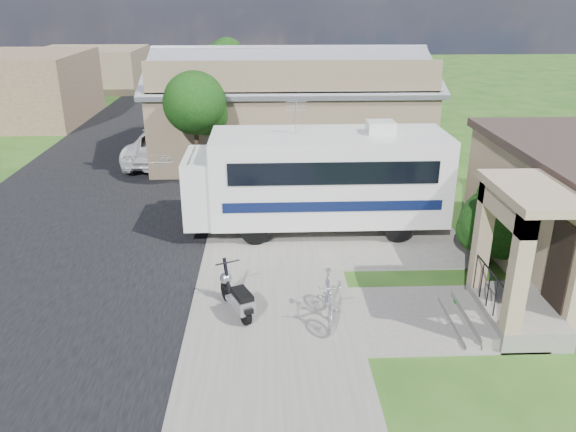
{
  "coord_description": "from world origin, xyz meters",
  "views": [
    {
      "loc": [
        -1.06,
        -12.41,
        7.25
      ],
      "look_at": [
        -0.5,
        2.5,
        1.3
      ],
      "focal_mm": 35.0,
      "sensor_mm": 36.0,
      "label": 1
    }
  ],
  "objects_px": {
    "garden_hose": "(462,305)",
    "shrub": "(496,219)",
    "scooter": "(237,297)",
    "pickup_truck": "(165,144)",
    "motorhome": "(319,177)",
    "bicycle": "(329,300)",
    "van": "(177,113)"
  },
  "relations": [
    {
      "from": "van",
      "to": "shrub",
      "type": "bearing_deg",
      "value": -57.26
    },
    {
      "from": "bicycle",
      "to": "van",
      "type": "xyz_separation_m",
      "value": [
        -6.57,
        21.13,
        0.22
      ]
    },
    {
      "from": "shrub",
      "to": "bicycle",
      "type": "relative_size",
      "value": 1.36
    },
    {
      "from": "bicycle",
      "to": "van",
      "type": "bearing_deg",
      "value": 109.21
    },
    {
      "from": "van",
      "to": "motorhome",
      "type": "bearing_deg",
      "value": -66.19
    },
    {
      "from": "bicycle",
      "to": "pickup_truck",
      "type": "bearing_deg",
      "value": 115.63
    },
    {
      "from": "motorhome",
      "to": "scooter",
      "type": "bearing_deg",
      "value": -114.78
    },
    {
      "from": "scooter",
      "to": "pickup_truck",
      "type": "relative_size",
      "value": 0.29
    },
    {
      "from": "pickup_truck",
      "to": "garden_hose",
      "type": "relative_size",
      "value": 13.24
    },
    {
      "from": "pickup_truck",
      "to": "van",
      "type": "xyz_separation_m",
      "value": [
        -0.48,
        7.24,
        -0.01
      ]
    },
    {
      "from": "bicycle",
      "to": "pickup_truck",
      "type": "xyz_separation_m",
      "value": [
        -6.09,
        13.88,
        0.22
      ]
    },
    {
      "from": "garden_hose",
      "to": "shrub",
      "type": "bearing_deg",
      "value": 57.04
    },
    {
      "from": "pickup_truck",
      "to": "van",
      "type": "bearing_deg",
      "value": -81.85
    },
    {
      "from": "bicycle",
      "to": "garden_hose",
      "type": "bearing_deg",
      "value": 9.7
    },
    {
      "from": "motorhome",
      "to": "garden_hose",
      "type": "distance_m",
      "value": 6.23
    },
    {
      "from": "shrub",
      "to": "pickup_truck",
      "type": "bearing_deg",
      "value": 135.54
    },
    {
      "from": "shrub",
      "to": "garden_hose",
      "type": "xyz_separation_m",
      "value": [
        -1.64,
        -2.53,
        -1.23
      ]
    },
    {
      "from": "scooter",
      "to": "van",
      "type": "bearing_deg",
      "value": 77.5
    },
    {
      "from": "bicycle",
      "to": "garden_hose",
      "type": "relative_size",
      "value": 4.41
    },
    {
      "from": "scooter",
      "to": "bicycle",
      "type": "distance_m",
      "value": 2.17
    },
    {
      "from": "pickup_truck",
      "to": "motorhome",
      "type": "bearing_deg",
      "value": 131.64
    },
    {
      "from": "shrub",
      "to": "scooter",
      "type": "bearing_deg",
      "value": -159.54
    },
    {
      "from": "scooter",
      "to": "van",
      "type": "xyz_separation_m",
      "value": [
        -4.42,
        20.81,
        0.28
      ]
    },
    {
      "from": "scooter",
      "to": "garden_hose",
      "type": "xyz_separation_m",
      "value": [
        5.52,
        0.14,
        -0.41
      ]
    },
    {
      "from": "motorhome",
      "to": "pickup_truck",
      "type": "distance_m",
      "value": 10.5
    },
    {
      "from": "shrub",
      "to": "scooter",
      "type": "relative_size",
      "value": 1.56
    },
    {
      "from": "garden_hose",
      "to": "pickup_truck",
      "type": "bearing_deg",
      "value": 125.18
    },
    {
      "from": "van",
      "to": "garden_hose",
      "type": "bearing_deg",
      "value": -64.13
    },
    {
      "from": "van",
      "to": "pickup_truck",
      "type": "bearing_deg",
      "value": -86.04
    },
    {
      "from": "motorhome",
      "to": "pickup_truck",
      "type": "xyz_separation_m",
      "value": [
        -6.33,
        8.31,
        -1.0
      ]
    },
    {
      "from": "pickup_truck",
      "to": "scooter",
      "type": "bearing_deg",
      "value": 110.58
    },
    {
      "from": "motorhome",
      "to": "pickup_truck",
      "type": "bearing_deg",
      "value": 126.92
    }
  ]
}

